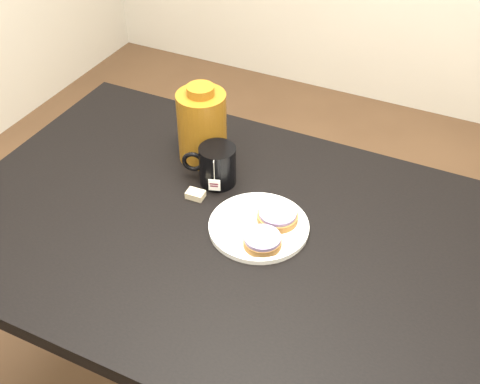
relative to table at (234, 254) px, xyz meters
The scene contains 7 objects.
table is the anchor object (origin of this frame).
plate 0.11m from the table, 27.77° to the left, with size 0.24×0.24×0.02m.
bagel_back 0.15m from the table, 35.64° to the left, with size 0.10×0.10×0.03m.
bagel_front 0.14m from the table, 19.78° to the right, with size 0.12×0.12×0.03m.
mug 0.23m from the table, 129.90° to the left, with size 0.15×0.12×0.11m.
teabag_pouch 0.18m from the table, 155.60° to the left, with size 0.04×0.03×0.02m, color #C6B793.
bagel_package 0.36m from the table, 132.30° to the left, with size 0.17×0.17×0.22m.
Camera 1 is at (0.47, -0.94, 1.74)m, focal length 45.00 mm.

